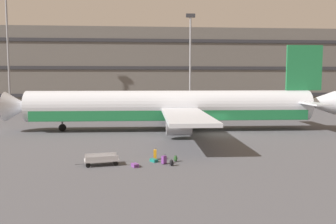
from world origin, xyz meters
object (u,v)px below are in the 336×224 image
suitcase_silver (154,160)px  suitcase_upright (135,165)px  backpack_scuffed (176,159)px  baggage_cart (101,160)px  suitcase_teal (164,160)px  suitcase_red (155,154)px  backpack_large (172,163)px  airliner (173,107)px

suitcase_silver → suitcase_upright: 2.15m
backpack_scuffed → baggage_cart: bearing=-173.6°
suitcase_silver → suitcase_teal: bearing=-46.0°
suitcase_red → backpack_large: suitcase_red is taller
suitcase_upright → backpack_large: backpack_large is taller
suitcase_red → backpack_scuffed: 1.85m
airliner → backpack_scuffed: size_ratio=76.03×
airliner → backpack_large: bearing=-96.0°
suitcase_red → backpack_large: size_ratio=1.78×
baggage_cart → suitcase_teal: bearing=-0.5°
airliner → suitcase_silver: 17.62m
suitcase_red → suitcase_teal: size_ratio=1.27×
suitcase_silver → backpack_large: 1.95m
suitcase_red → suitcase_teal: (0.63, -1.60, -0.08)m
airliner → baggage_cart: size_ratio=12.50×
suitcase_silver → baggage_cart: bearing=-169.7°
backpack_large → suitcase_red: bearing=117.8°
baggage_cart → backpack_scuffed: bearing=6.4°
baggage_cart → suitcase_silver: bearing=10.3°
suitcase_upright → baggage_cart: 2.73m
backpack_large → backpack_scuffed: 1.41m
backpack_large → baggage_cart: baggage_cart is taller
suitcase_teal → backpack_large: 0.85m
suitcase_upright → baggage_cart: bearing=163.1°
suitcase_teal → suitcase_silver: (-0.76, 0.79, -0.23)m
suitcase_teal → backpack_scuffed: (0.98, 0.70, -0.11)m
baggage_cart → airliner: bearing=67.6°
airliner → suitcase_teal: 18.23m
suitcase_upright → airliner: bearing=75.7°
suitcase_red → suitcase_upright: suitcase_red is taller
airliner → suitcase_teal: (-2.50, -17.87, -2.61)m
suitcase_teal → suitcase_silver: 1.12m
suitcase_red → suitcase_silver: bearing=-99.7°
suitcase_upright → suitcase_teal: bearing=18.2°
suitcase_silver → suitcase_upright: (-1.50, -1.54, 0.01)m
baggage_cart → suitcase_red: bearing=20.1°
suitcase_teal → baggage_cart: baggage_cart is taller
suitcase_upright → backpack_scuffed: size_ratio=1.40×
suitcase_red → suitcase_teal: 1.72m
suitcase_red → suitcase_teal: bearing=-68.5°
airliner → suitcase_silver: (-3.26, -17.08, -2.84)m
backpack_large → baggage_cart: bearing=172.8°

